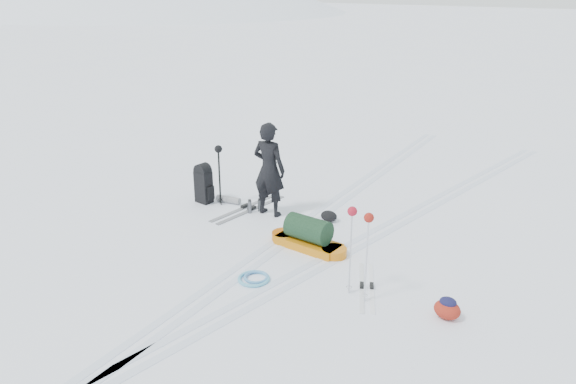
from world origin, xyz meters
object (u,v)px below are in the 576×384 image
at_px(pulk_sled, 308,236).
at_px(ski_poles_black, 219,156).
at_px(expedition_rucksack, 207,185).
at_px(skier, 269,169).

bearing_deg(pulk_sled, ski_poles_black, 167.69).
relative_size(expedition_rucksack, ski_poles_black, 0.70).
bearing_deg(pulk_sled, expedition_rucksack, 170.51).
bearing_deg(pulk_sled, skier, 152.25).
xyz_separation_m(expedition_rucksack, ski_poles_black, (0.32, 0.08, 0.68)).
height_order(skier, pulk_sled, skier).
distance_m(pulk_sled, ski_poles_black, 2.94).
distance_m(skier, ski_poles_black, 1.22).
xyz_separation_m(pulk_sled, ski_poles_black, (-2.73, 0.68, 0.86)).
bearing_deg(expedition_rucksack, pulk_sled, -7.37).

